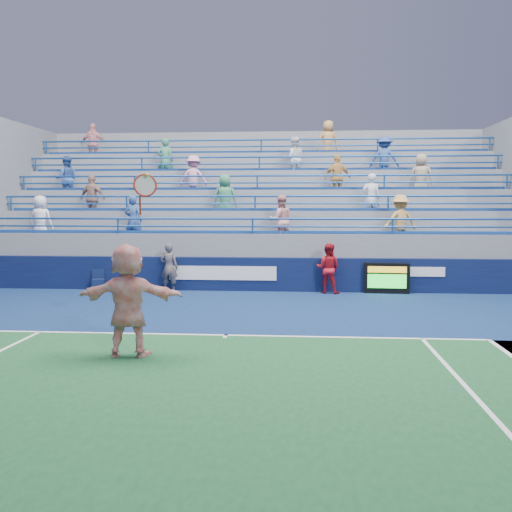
# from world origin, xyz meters

# --- Properties ---
(ground) EXTENTS (120.00, 120.00, 0.00)m
(ground) POSITION_xyz_m (0.00, 0.00, 0.00)
(ground) COLOR #333538
(sponsor_wall) EXTENTS (18.00, 0.32, 1.10)m
(sponsor_wall) POSITION_xyz_m (0.00, 6.50, 0.55)
(sponsor_wall) COLOR #0A0F37
(sponsor_wall) RESTS_ON ground
(bleacher_stand) EXTENTS (18.00, 5.60, 6.13)m
(bleacher_stand) POSITION_xyz_m (-0.00, 10.27, 1.55)
(bleacher_stand) COLOR slate
(bleacher_stand) RESTS_ON ground
(serve_speed_board) EXTENTS (1.41, 0.24, 0.97)m
(serve_speed_board) POSITION_xyz_m (4.28, 6.24, 0.49)
(serve_speed_board) COLOR black
(serve_speed_board) RESTS_ON ground
(judge_chair) EXTENTS (0.50, 0.50, 0.70)m
(judge_chair) POSITION_xyz_m (-5.01, 6.13, 0.22)
(judge_chair) COLOR #0B1537
(judge_chair) RESTS_ON ground
(tennis_player) EXTENTS (1.95, 0.66, 3.35)m
(tennis_player) POSITION_xyz_m (-1.56, -1.76, 1.05)
(tennis_player) COLOR white
(tennis_player) RESTS_ON ground
(line_judge) EXTENTS (0.60, 0.42, 1.58)m
(line_judge) POSITION_xyz_m (-2.65, 6.11, 0.79)
(line_judge) COLOR #151D3A
(line_judge) RESTS_ON ground
(ball_girl) EXTENTS (0.91, 0.79, 1.59)m
(ball_girl) POSITION_xyz_m (2.44, 6.17, 0.80)
(ball_girl) COLOR #AB131E
(ball_girl) RESTS_ON ground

